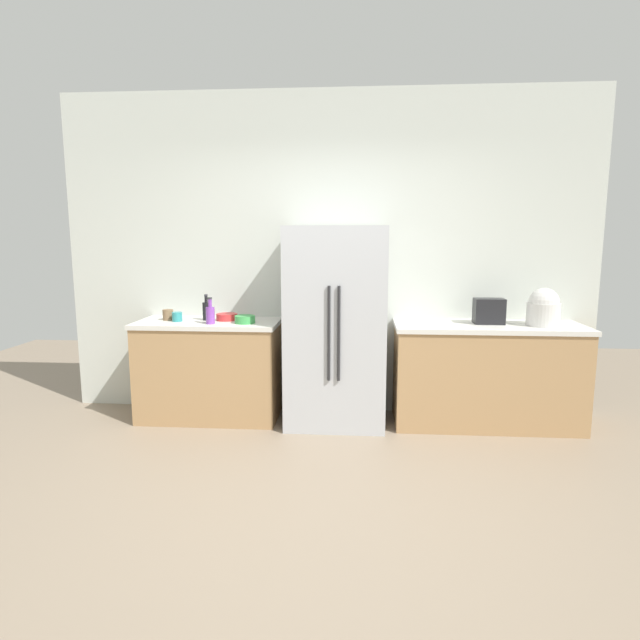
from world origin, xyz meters
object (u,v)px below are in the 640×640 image
bottle_a (206,310)px  bowl_b (245,319)px  refrigerator (336,327)px  rice_cooker (544,308)px  cup_b (177,317)px  toaster (489,311)px  bowl_a (227,317)px  bottle_b (210,314)px  cup_a (168,315)px

bottle_a → bowl_b: (0.38, -0.14, -0.06)m
refrigerator → bottle_a: 1.18m
rice_cooker → cup_b: bearing=-179.9°
toaster → rice_cooker: (0.43, -0.07, 0.04)m
bottle_a → bowl_a: (0.18, 0.01, -0.06)m
refrigerator → toaster: bearing=3.5°
bottle_b → cup_a: bearing=158.4°
bottle_a → cup_a: (-0.35, -0.02, -0.04)m
refrigerator → bowl_a: size_ratio=9.17×
cup_a → refrigerator: bearing=-2.4°
bottle_b → bowl_b: (0.29, 0.06, -0.05)m
bottle_b → cup_b: (-0.33, 0.11, -0.04)m
bottle_b → bowl_a: (0.09, 0.21, -0.06)m
toaster → cup_a: 2.83m
bottle_a → cup_a: bottle_a is taller
cup_a → cup_b: (0.11, -0.06, -0.01)m
refrigerator → toaster: 1.33m
bowl_a → bowl_b: size_ratio=1.07×
rice_cooker → cup_b: rice_cooker is taller
toaster → cup_a: toaster is taller
toaster → bottle_a: (-2.49, 0.01, -0.02)m
rice_cooker → bottle_b: rice_cooker is taller
bottle_b → bowl_a: bearing=66.4°
refrigerator → bottle_b: refrigerator is taller
bottle_a → cup_b: 0.26m
cup_a → cup_b: cup_a is taller
rice_cooker → bottle_a: rice_cooker is taller
rice_cooker → bottle_b: 2.83m
rice_cooker → bowl_b: 2.54m
bottle_b → bowl_b: size_ratio=1.30×
cup_a → bowl_a: (0.53, 0.03, -0.02)m
cup_b → bowl_a: 0.43m
rice_cooker → cup_a: 3.27m
bottle_a → cup_a: bearing=-176.3°
bowl_a → cup_b: bearing=-167.0°
refrigerator → bowl_b: size_ratio=9.76×
toaster → rice_cooker: 0.44m
bottle_a → bottle_b: bearing=-64.9°
toaster → bottle_a: size_ratio=1.08×
bottle_a → bowl_b: size_ratio=1.32×
rice_cooker → bottle_a: (-2.92, 0.08, -0.06)m
bottle_b → bowl_a: 0.23m
rice_cooker → bowl_b: (-2.54, -0.06, -0.12)m
cup_b → rice_cooker: bearing=0.1°
toaster → cup_a: bearing=-179.7°
toaster → rice_cooker: size_ratio=0.79×
toaster → bottle_b: (-2.39, -0.19, -0.02)m
refrigerator → bottle_b: (-1.08, -0.11, 0.12)m
toaster → bottle_a: bottle_a is taller
cup_a → bowl_b: 0.74m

